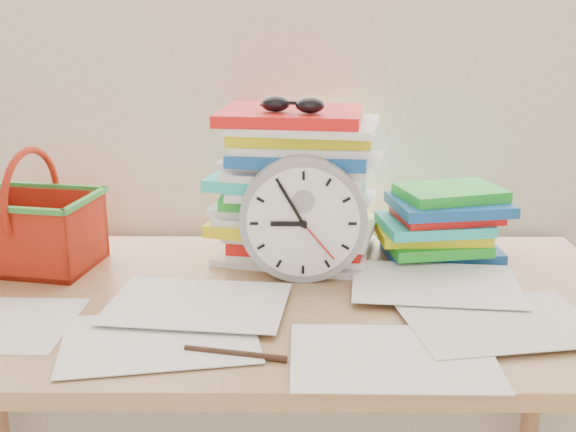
# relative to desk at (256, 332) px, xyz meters

# --- Properties ---
(desk) EXTENTS (1.40, 0.70, 0.75)m
(desk) POSITION_rel_desk_xyz_m (0.00, 0.00, 0.00)
(desk) COLOR #A0764B
(desk) RESTS_ON ground
(paper_stack) EXTENTS (0.38, 0.34, 0.32)m
(paper_stack) POSITION_rel_desk_xyz_m (0.08, 0.23, 0.23)
(paper_stack) COLOR white
(paper_stack) RESTS_ON desk
(clock) EXTENTS (0.25, 0.05, 0.25)m
(clock) POSITION_rel_desk_xyz_m (0.09, 0.09, 0.20)
(clock) COLOR gray
(clock) RESTS_ON desk
(sunglasses) EXTENTS (0.17, 0.16, 0.04)m
(sunglasses) POSITION_rel_desk_xyz_m (0.07, 0.17, 0.41)
(sunglasses) COLOR black
(sunglasses) RESTS_ON paper_stack
(book_stack) EXTENTS (0.29, 0.24, 0.15)m
(book_stack) POSITION_rel_desk_xyz_m (0.38, 0.21, 0.15)
(book_stack) COLOR white
(book_stack) RESTS_ON desk
(basket) EXTENTS (0.28, 0.23, 0.24)m
(basket) POSITION_rel_desk_xyz_m (-0.46, 0.16, 0.20)
(basket) COLOR red
(basket) RESTS_ON desk
(pen) EXTENTS (0.16, 0.05, 0.01)m
(pen) POSITION_rel_desk_xyz_m (-0.02, -0.24, 0.08)
(pen) COLOR black
(pen) RESTS_ON desk
(scattered_papers) EXTENTS (1.26, 0.42, 0.02)m
(scattered_papers) POSITION_rel_desk_xyz_m (0.00, 0.00, 0.08)
(scattered_papers) COLOR white
(scattered_papers) RESTS_ON desk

